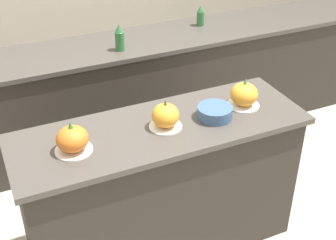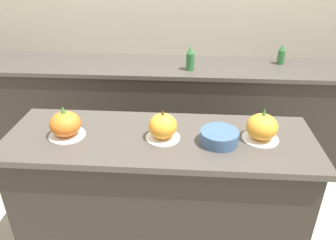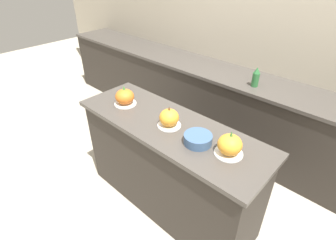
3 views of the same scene
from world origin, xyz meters
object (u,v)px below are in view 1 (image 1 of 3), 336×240
(pumpkin_cake_center, at_px, (165,116))
(bottle_short, at_px, (200,16))
(pumpkin_cake_left, at_px, (72,140))
(mixing_bowl, at_px, (215,112))
(pumpkin_cake_right, at_px, (244,95))
(bottle_tall, at_px, (120,38))

(pumpkin_cake_center, xyz_separation_m, bottle_short, (0.93, 1.35, 0.01))
(pumpkin_cake_left, distance_m, bottle_short, 1.99)
(mixing_bowl, bearing_deg, pumpkin_cake_right, 12.26)
(pumpkin_cake_right, relative_size, bottle_short, 1.12)
(pumpkin_cake_left, bearing_deg, bottle_short, 43.15)
(pumpkin_cake_left, bearing_deg, mixing_bowl, -0.86)
(pumpkin_cake_left, xyz_separation_m, bottle_short, (1.45, 1.36, 0.01))
(pumpkin_cake_center, relative_size, bottle_short, 1.07)
(pumpkin_cake_left, height_order, pumpkin_cake_right, pumpkin_cake_right)
(pumpkin_cake_left, distance_m, pumpkin_cake_right, 1.05)
(bottle_tall, xyz_separation_m, mixing_bowl, (0.17, -1.16, -0.06))
(pumpkin_cake_left, height_order, pumpkin_cake_center, pumpkin_cake_left)
(pumpkin_cake_left, distance_m, mixing_bowl, 0.82)
(bottle_tall, bearing_deg, pumpkin_cake_right, -70.70)
(bottle_short, height_order, mixing_bowl, bottle_short)
(pumpkin_cake_right, distance_m, bottle_short, 1.39)
(pumpkin_cake_center, bearing_deg, mixing_bowl, -4.47)
(pumpkin_cake_right, xyz_separation_m, mixing_bowl, (-0.22, -0.05, -0.04))
(bottle_tall, bearing_deg, pumpkin_cake_left, -119.84)
(mixing_bowl, bearing_deg, pumpkin_cake_left, 179.14)
(bottle_short, bearing_deg, pumpkin_cake_right, -107.03)
(pumpkin_cake_right, bearing_deg, mixing_bowl, -167.74)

